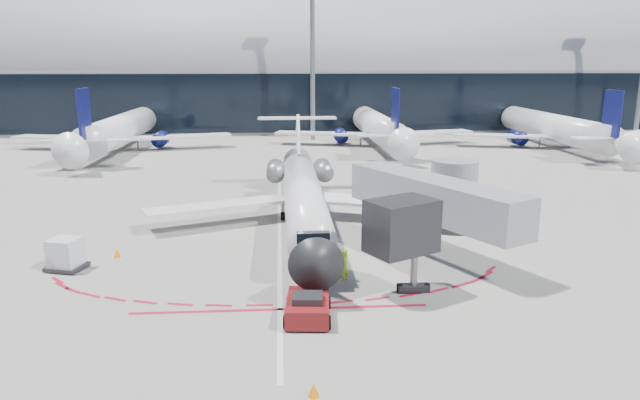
{
  "coord_description": "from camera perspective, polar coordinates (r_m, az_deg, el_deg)",
  "views": [
    {
      "loc": [
        0.14,
        -36.4,
        11.37
      ],
      "look_at": [
        2.62,
        -1.19,
        2.75
      ],
      "focal_mm": 32.0,
      "sensor_mm": 36.0,
      "label": 1
    }
  ],
  "objects": [
    {
      "name": "bg_airliner_3",
      "position": [
        84.08,
        22.39,
        8.48
      ],
      "size": [
        31.94,
        33.82,
        10.33
      ],
      "primitive_type": null,
      "color": "white",
      "rests_on": "ground"
    },
    {
      "name": "apron_centerline",
      "position": [
        40.05,
        -4.06,
        -2.8
      ],
      "size": [
        0.25,
        40.0,
        0.01
      ],
      "primitive_type": "cube",
      "color": "silver",
      "rests_on": "ground"
    },
    {
      "name": "ground",
      "position": [
        38.14,
        -4.06,
        -3.66
      ],
      "size": [
        260.0,
        260.0,
        0.0
      ],
      "primitive_type": "plane",
      "color": "slate",
      "rests_on": "ground"
    },
    {
      "name": "light_mast_centre",
      "position": [
        84.55,
        -0.75,
        14.49
      ],
      "size": [
        0.7,
        0.7,
        25.0
      ],
      "primitive_type": "cylinder",
      "color": "slate",
      "rests_on": "ground"
    },
    {
      "name": "apron_stop_bar",
      "position": [
        27.38,
        -4.03,
        -10.85
      ],
      "size": [
        14.0,
        0.25,
        0.01
      ],
      "primitive_type": "cube",
      "color": "maroon",
      "rests_on": "ground"
    },
    {
      "name": "uld_container",
      "position": [
        34.88,
        -24.1,
        -5.0
      ],
      "size": [
        2.3,
        2.1,
        1.8
      ],
      "rotation": [
        0.0,
        0.0,
        -0.28
      ],
      "color": "black",
      "rests_on": "ground"
    },
    {
      "name": "pushback_tug",
      "position": [
        26.21,
        -1.22,
        -10.65
      ],
      "size": [
        2.3,
        4.92,
        1.26
      ],
      "rotation": [
        0.0,
        0.0,
        -0.08
      ],
      "color": "#620F0E",
      "rests_on": "ground"
    },
    {
      "name": "safety_cone_right",
      "position": [
        20.85,
        -0.63,
        -18.45
      ],
      "size": [
        0.39,
        0.39,
        0.54
      ],
      "primitive_type": "cone",
      "color": "orange",
      "rests_on": "ground"
    },
    {
      "name": "regional_jet",
      "position": [
        40.29,
        -1.7,
        0.74
      ],
      "size": [
        22.51,
        27.76,
        6.95
      ],
      "color": "white",
      "rests_on": "ground"
    },
    {
      "name": "bg_airliner_1",
      "position": [
        79.77,
        -19.33,
        8.64
      ],
      "size": [
        33.14,
        35.09,
        10.72
      ],
      "primitive_type": null,
      "color": "white",
      "rests_on": "ground"
    },
    {
      "name": "ramp_worker",
      "position": [
        30.35,
        2.38,
        -6.5
      ],
      "size": [
        0.77,
        0.73,
        1.77
      ],
      "primitive_type": "imported",
      "rotation": [
        0.0,
        0.0,
        3.81
      ],
      "color": "#A7FF1A",
      "rests_on": "ground"
    },
    {
      "name": "jet_bridge",
      "position": [
        35.75,
        11.76,
        -0.1
      ],
      "size": [
        10.03,
        15.2,
        4.9
      ],
      "color": "gray",
      "rests_on": "ground"
    },
    {
      "name": "safety_cone_left",
      "position": [
        36.08,
        -19.63,
        -5.01
      ],
      "size": [
        0.4,
        0.4,
        0.56
      ],
      "primitive_type": "cone",
      "color": "orange",
      "rests_on": "ground"
    },
    {
      "name": "bg_airliner_2",
      "position": [
        80.31,
        5.55,
        9.3
      ],
      "size": [
        32.5,
        34.41,
        10.51
      ],
      "primitive_type": null,
      "color": "white",
      "rests_on": "ground"
    },
    {
      "name": "terminal_building",
      "position": [
        101.42,
        -4.19,
        12.08
      ],
      "size": [
        150.0,
        24.15,
        24.0
      ],
      "color": "gray",
      "rests_on": "ground"
    }
  ]
}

